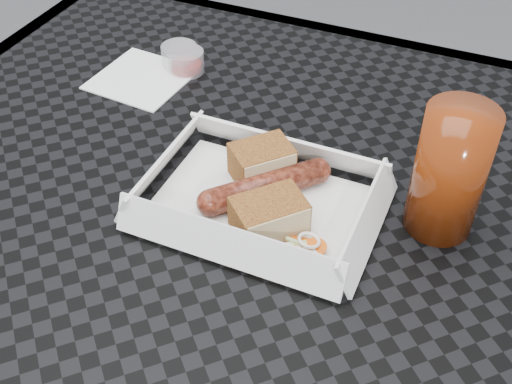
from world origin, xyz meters
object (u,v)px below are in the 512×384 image
food_tray (260,206)px  bratwurst (265,186)px  patio_table (196,220)px  drink_glass (450,172)px

food_tray → bratwurst: (0.00, 0.01, 0.02)m
patio_table → drink_glass: bearing=6.3°
patio_table → food_tray: 0.12m
food_tray → drink_glass: 0.20m
food_tray → drink_glass: bearing=15.8°
food_tray → bratwurst: 0.02m
patio_table → food_tray: (0.09, -0.02, 0.08)m
patio_table → bratwurst: bearing=-4.1°
food_tray → bratwurst: size_ratio=1.80×
food_tray → drink_glass: size_ratio=1.56×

